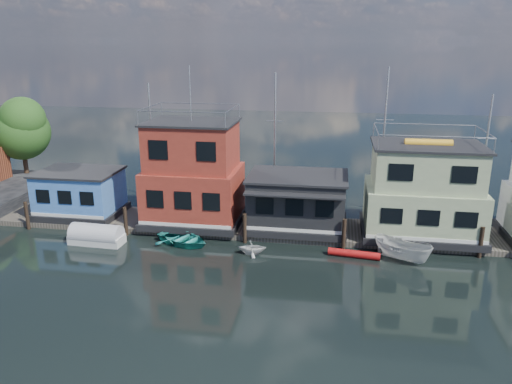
% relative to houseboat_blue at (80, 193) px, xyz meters
% --- Properties ---
extents(ground, '(160.00, 160.00, 0.00)m').
position_rel_houseboat_blue_xyz_m(ground, '(18.00, -12.00, -2.21)').
color(ground, black).
rests_on(ground, ground).
extents(dock, '(48.00, 5.00, 0.40)m').
position_rel_houseboat_blue_xyz_m(dock, '(18.00, 0.00, -2.01)').
color(dock, '#595147').
rests_on(dock, ground).
extents(houseboat_blue, '(6.40, 4.90, 3.66)m').
position_rel_houseboat_blue_xyz_m(houseboat_blue, '(0.00, 0.00, 0.00)').
color(houseboat_blue, black).
rests_on(houseboat_blue, dock).
extents(houseboat_red, '(7.40, 5.90, 11.86)m').
position_rel_houseboat_blue_xyz_m(houseboat_red, '(9.50, 0.00, 1.90)').
color(houseboat_red, black).
rests_on(houseboat_red, dock).
extents(houseboat_dark, '(7.40, 6.10, 4.06)m').
position_rel_houseboat_blue_xyz_m(houseboat_dark, '(17.50, -0.02, 0.21)').
color(houseboat_dark, black).
rests_on(houseboat_dark, dock).
extents(houseboat_green, '(8.40, 5.90, 7.03)m').
position_rel_houseboat_blue_xyz_m(houseboat_green, '(26.50, 0.00, 1.34)').
color(houseboat_green, black).
rests_on(houseboat_green, dock).
extents(pilings, '(42.28, 0.28, 2.20)m').
position_rel_houseboat_blue_xyz_m(pilings, '(17.67, -2.80, -1.11)').
color(pilings, '#2D2116').
rests_on(pilings, ground).
extents(background_masts, '(36.40, 0.16, 12.00)m').
position_rel_houseboat_blue_xyz_m(background_masts, '(22.76, 6.00, 3.35)').
color(background_masts, silver).
rests_on(background_masts, ground).
extents(motorboat, '(4.24, 3.53, 1.57)m').
position_rel_houseboat_blue_xyz_m(motorboat, '(24.80, -4.22, -1.42)').
color(motorboat, silver).
rests_on(motorboat, ground).
extents(dinghy_teal, '(4.94, 4.36, 0.85)m').
position_rel_houseboat_blue_xyz_m(dinghy_teal, '(9.73, -3.81, -1.78)').
color(dinghy_teal, teal).
rests_on(dinghy_teal, ground).
extents(red_kayak, '(3.48, 0.95, 0.50)m').
position_rel_houseboat_blue_xyz_m(red_kayak, '(21.70, -4.13, -1.95)').
color(red_kayak, '#AD1312').
rests_on(red_kayak, ground).
extents(tarp_runabout, '(3.92, 1.72, 1.56)m').
position_rel_houseboat_blue_xyz_m(tarp_runabout, '(3.56, -4.66, -1.62)').
color(tarp_runabout, silver).
rests_on(tarp_runabout, ground).
extents(dinghy_white, '(2.12, 1.89, 1.01)m').
position_rel_houseboat_blue_xyz_m(dinghy_white, '(14.86, -4.70, -1.70)').
color(dinghy_white, silver).
rests_on(dinghy_white, ground).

